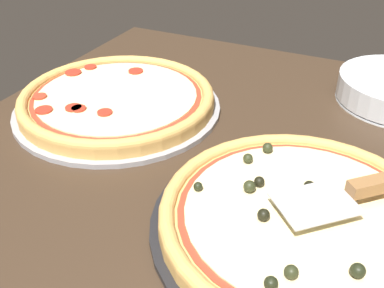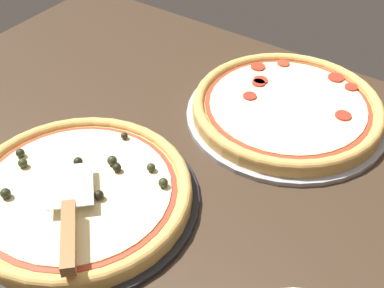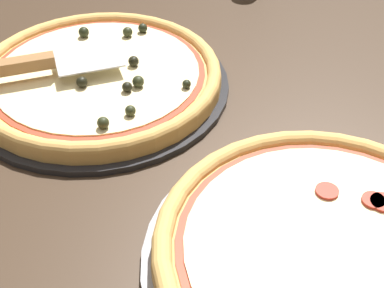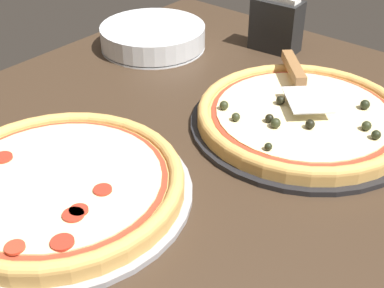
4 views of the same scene
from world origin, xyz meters
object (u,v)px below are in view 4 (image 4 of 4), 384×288
Objects in this scene: pizza_front at (303,115)px; plate_stack at (153,37)px; pizza_back at (58,183)px; serving_spatula at (297,75)px; napkin_holder at (276,24)px.

plate_stack reaches higher than pizza_front.
pizza_front is 46.93cm from pizza_back.
napkin_holder reaches higher than serving_spatula.
napkin_holder is (17.37, -19.66, 0.52)cm from serving_spatula.
pizza_front is at bearing 169.15° from plate_stack.
serving_spatula is at bearing -50.99° from pizza_front.
pizza_back is at bearing 118.86° from plate_stack.
napkin_holder is at bearing -142.38° from plate_stack.
napkin_holder reaches higher than pizza_back.
pizza_back is 1.93× the size of serving_spatula.
plate_stack is (41.21, -1.29, -3.21)cm from serving_spatula.
serving_spatula is 0.80× the size of plate_stack.
pizza_back is 52.43cm from serving_spatula.
pizza_front is 1.55× the size of plate_stack.
plate_stack is at bearing -1.79° from serving_spatula.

